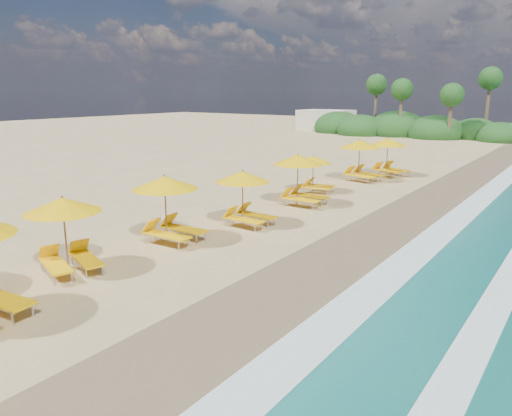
# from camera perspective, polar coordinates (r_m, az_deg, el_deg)

# --- Properties ---
(ground) EXTENTS (160.00, 160.00, 0.00)m
(ground) POSITION_cam_1_polar(r_m,az_deg,el_deg) (18.44, 0.00, -3.63)
(ground) COLOR tan
(ground) RESTS_ON ground
(wet_sand) EXTENTS (4.00, 160.00, 0.01)m
(wet_sand) POSITION_cam_1_polar(r_m,az_deg,el_deg) (16.56, 11.42, -5.91)
(wet_sand) COLOR #7C654A
(wet_sand) RESTS_ON ground
(surf_foam) EXTENTS (4.00, 160.00, 0.01)m
(surf_foam) POSITION_cam_1_polar(r_m,az_deg,el_deg) (15.75, 20.48, -7.49)
(surf_foam) COLOR white
(surf_foam) RESTS_ON ground
(station_3) EXTENTS (3.03, 2.97, 2.38)m
(station_3) POSITION_cam_1_polar(r_m,az_deg,el_deg) (15.89, -21.33, -2.42)
(station_3) COLOR olive
(station_3) RESTS_ON ground
(station_4) EXTENTS (2.77, 2.58, 2.50)m
(station_4) POSITION_cam_1_polar(r_m,az_deg,el_deg) (18.08, -10.10, 0.42)
(station_4) COLOR olive
(station_4) RESTS_ON ground
(station_5) EXTENTS (2.52, 2.33, 2.32)m
(station_5) POSITION_cam_1_polar(r_m,az_deg,el_deg) (20.00, -1.17, 1.59)
(station_5) COLOR olive
(station_5) RESTS_ON ground
(station_6) EXTENTS (2.73, 2.52, 2.53)m
(station_6) POSITION_cam_1_polar(r_m,az_deg,el_deg) (23.71, 5.32, 3.72)
(station_6) COLOR olive
(station_6) RESTS_ON ground
(station_7) EXTENTS (2.44, 2.32, 2.06)m
(station_7) POSITION_cam_1_polar(r_m,az_deg,el_deg) (26.88, 7.01, 4.27)
(station_7) COLOR olive
(station_7) RESTS_ON ground
(station_8) EXTENTS (3.16, 3.04, 2.59)m
(station_8) POSITION_cam_1_polar(r_m,az_deg,el_deg) (30.77, 12.30, 5.80)
(station_8) COLOR olive
(station_8) RESTS_ON ground
(station_9) EXTENTS (3.25, 3.22, 2.50)m
(station_9) POSITION_cam_1_polar(r_m,az_deg,el_deg) (33.13, 15.37, 6.08)
(station_9) COLOR olive
(station_9) RESTS_ON ground
(treeline) EXTENTS (25.80, 8.80, 9.74)m
(treeline) POSITION_cam_1_polar(r_m,az_deg,el_deg) (63.33, 16.96, 8.98)
(treeline) COLOR #163D14
(treeline) RESTS_ON ground
(beach_building) EXTENTS (7.00, 5.00, 2.80)m
(beach_building) POSITION_cam_1_polar(r_m,az_deg,el_deg) (70.30, 8.18, 10.15)
(beach_building) COLOR beige
(beach_building) RESTS_ON ground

